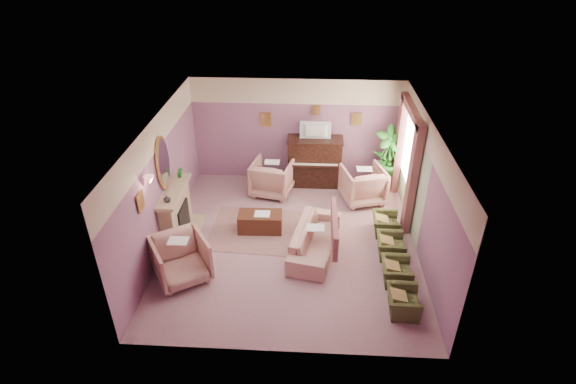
# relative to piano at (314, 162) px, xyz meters

# --- Properties ---
(floor) EXTENTS (5.50, 6.00, 0.01)m
(floor) POSITION_rel_piano_xyz_m (-0.50, -2.68, -0.65)
(floor) COLOR gray
(floor) RESTS_ON ground
(ceiling) EXTENTS (5.50, 6.00, 0.01)m
(ceiling) POSITION_rel_piano_xyz_m (-0.50, -2.68, 2.15)
(ceiling) COLOR white
(ceiling) RESTS_ON wall_back
(wall_back) EXTENTS (5.50, 0.02, 2.80)m
(wall_back) POSITION_rel_piano_xyz_m (-0.50, 0.32, 0.75)
(wall_back) COLOR slate
(wall_back) RESTS_ON floor
(wall_front) EXTENTS (5.50, 0.02, 2.80)m
(wall_front) POSITION_rel_piano_xyz_m (-0.50, -5.68, 0.75)
(wall_front) COLOR slate
(wall_front) RESTS_ON floor
(wall_left) EXTENTS (0.02, 6.00, 2.80)m
(wall_left) POSITION_rel_piano_xyz_m (-3.25, -2.68, 0.75)
(wall_left) COLOR slate
(wall_left) RESTS_ON floor
(wall_right) EXTENTS (0.02, 6.00, 2.80)m
(wall_right) POSITION_rel_piano_xyz_m (2.25, -2.68, 0.75)
(wall_right) COLOR slate
(wall_right) RESTS_ON floor
(picture_rail_band) EXTENTS (5.50, 0.01, 0.65)m
(picture_rail_band) POSITION_rel_piano_xyz_m (-0.50, 0.31, 1.82)
(picture_rail_band) COLOR beige
(picture_rail_band) RESTS_ON wall_back
(stripe_panel) EXTENTS (0.01, 3.00, 2.15)m
(stripe_panel) POSITION_rel_piano_xyz_m (2.23, -1.38, 0.42)
(stripe_panel) COLOR #A8BB97
(stripe_panel) RESTS_ON wall_right
(fireplace_surround) EXTENTS (0.30, 1.40, 1.10)m
(fireplace_surround) POSITION_rel_piano_xyz_m (-3.09, -2.48, -0.10)
(fireplace_surround) COLOR tan
(fireplace_surround) RESTS_ON floor
(fireplace_inset) EXTENTS (0.18, 0.72, 0.68)m
(fireplace_inset) POSITION_rel_piano_xyz_m (-2.99, -2.48, -0.25)
(fireplace_inset) COLOR black
(fireplace_inset) RESTS_ON floor
(fire_ember) EXTENTS (0.06, 0.54, 0.10)m
(fire_ember) POSITION_rel_piano_xyz_m (-2.95, -2.48, -0.43)
(fire_ember) COLOR #EF5E34
(fire_ember) RESTS_ON floor
(mantel_shelf) EXTENTS (0.40, 1.55, 0.07)m
(mantel_shelf) POSITION_rel_piano_xyz_m (-3.06, -2.48, 0.47)
(mantel_shelf) COLOR tan
(mantel_shelf) RESTS_ON fireplace_surround
(hearth) EXTENTS (0.55, 1.50, 0.02)m
(hearth) POSITION_rel_piano_xyz_m (-2.89, -2.48, -0.64)
(hearth) COLOR tan
(hearth) RESTS_ON floor
(mirror_frame) EXTENTS (0.04, 0.72, 1.20)m
(mirror_frame) POSITION_rel_piano_xyz_m (-3.20, -2.48, 1.15)
(mirror_frame) COLOR tan
(mirror_frame) RESTS_ON wall_left
(mirror_glass) EXTENTS (0.01, 0.60, 1.06)m
(mirror_glass) POSITION_rel_piano_xyz_m (-3.17, -2.48, 1.15)
(mirror_glass) COLOR silver
(mirror_glass) RESTS_ON wall_left
(sconce_shade) EXTENTS (0.20, 0.20, 0.16)m
(sconce_shade) POSITION_rel_piano_xyz_m (-3.12, -3.53, 1.33)
(sconce_shade) COLOR #FFA497
(sconce_shade) RESTS_ON wall_left
(piano) EXTENTS (1.40, 0.60, 1.30)m
(piano) POSITION_rel_piano_xyz_m (0.00, 0.00, 0.00)
(piano) COLOR black
(piano) RESTS_ON floor
(piano_keyshelf) EXTENTS (1.30, 0.12, 0.06)m
(piano_keyshelf) POSITION_rel_piano_xyz_m (-0.00, -0.35, 0.07)
(piano_keyshelf) COLOR black
(piano_keyshelf) RESTS_ON piano
(piano_keys) EXTENTS (1.20, 0.08, 0.02)m
(piano_keys) POSITION_rel_piano_xyz_m (0.00, -0.35, 0.11)
(piano_keys) COLOR #F4E4CE
(piano_keys) RESTS_ON piano
(piano_top) EXTENTS (1.45, 0.65, 0.04)m
(piano_top) POSITION_rel_piano_xyz_m (0.00, 0.00, 0.66)
(piano_top) COLOR black
(piano_top) RESTS_ON piano
(television) EXTENTS (0.80, 0.12, 0.48)m
(television) POSITION_rel_piano_xyz_m (0.00, -0.05, 0.95)
(television) COLOR black
(television) RESTS_ON piano
(print_back_left) EXTENTS (0.30, 0.03, 0.38)m
(print_back_left) POSITION_rel_piano_xyz_m (-1.30, 0.28, 1.07)
(print_back_left) COLOR tan
(print_back_left) RESTS_ON wall_back
(print_back_right) EXTENTS (0.26, 0.03, 0.34)m
(print_back_right) POSITION_rel_piano_xyz_m (1.05, 0.28, 1.13)
(print_back_right) COLOR tan
(print_back_right) RESTS_ON wall_back
(print_back_mid) EXTENTS (0.22, 0.03, 0.26)m
(print_back_mid) POSITION_rel_piano_xyz_m (0.00, 0.28, 1.35)
(print_back_mid) COLOR tan
(print_back_mid) RESTS_ON wall_back
(print_left_wall) EXTENTS (0.03, 0.28, 0.36)m
(print_left_wall) POSITION_rel_piano_xyz_m (-3.21, -3.88, 1.07)
(print_left_wall) COLOR tan
(print_left_wall) RESTS_ON wall_left
(window_blind) EXTENTS (0.03, 1.40, 1.80)m
(window_blind) POSITION_rel_piano_xyz_m (2.20, -1.13, 1.05)
(window_blind) COLOR beige
(window_blind) RESTS_ON wall_right
(curtain_left) EXTENTS (0.16, 0.34, 2.60)m
(curtain_left) POSITION_rel_piano_xyz_m (2.12, -2.05, 0.65)
(curtain_left) COLOR brown
(curtain_left) RESTS_ON floor
(curtain_right) EXTENTS (0.16, 0.34, 2.60)m
(curtain_right) POSITION_rel_piano_xyz_m (2.12, -0.21, 0.65)
(curtain_right) COLOR brown
(curtain_right) RESTS_ON floor
(pelmet) EXTENTS (0.16, 2.20, 0.16)m
(pelmet) POSITION_rel_piano_xyz_m (2.12, -1.13, 1.91)
(pelmet) COLOR brown
(pelmet) RESTS_ON wall_right
(mantel_plant) EXTENTS (0.16, 0.16, 0.28)m
(mantel_plant) POSITION_rel_piano_xyz_m (-3.05, -1.93, 0.64)
(mantel_plant) COLOR #2B8428
(mantel_plant) RESTS_ON mantel_shelf
(mantel_vase) EXTENTS (0.16, 0.16, 0.16)m
(mantel_vase) POSITION_rel_piano_xyz_m (-3.05, -2.98, 0.58)
(mantel_vase) COLOR beige
(mantel_vase) RESTS_ON mantel_shelf
(area_rug) EXTENTS (2.60, 1.94, 0.01)m
(area_rug) POSITION_rel_piano_xyz_m (-1.11, -2.28, -0.64)
(area_rug) COLOR #91645E
(area_rug) RESTS_ON floor
(coffee_table) EXTENTS (1.01, 0.53, 0.45)m
(coffee_table) POSITION_rel_piano_xyz_m (-1.22, -2.26, -0.43)
(coffee_table) COLOR #482416
(coffee_table) RESTS_ON floor
(table_paper) EXTENTS (0.35, 0.28, 0.01)m
(table_paper) POSITION_rel_piano_xyz_m (-1.17, -2.26, -0.20)
(table_paper) COLOR white
(table_paper) RESTS_ON coffee_table
(sofa) EXTENTS (0.69, 2.07, 0.83)m
(sofa) POSITION_rel_piano_xyz_m (0.04, -2.93, -0.23)
(sofa) COLOR tan
(sofa) RESTS_ON floor
(sofa_throw) EXTENTS (0.10, 1.57, 0.57)m
(sofa_throw) POSITION_rel_piano_xyz_m (0.44, -2.93, -0.05)
(sofa_throw) COLOR brown
(sofa_throw) RESTS_ON sofa
(floral_armchair_left) EXTENTS (0.98, 0.98, 1.02)m
(floral_armchair_left) POSITION_rel_piano_xyz_m (-1.09, -0.57, -0.14)
(floral_armchair_left) COLOR tan
(floral_armchair_left) RESTS_ON floor
(floral_armchair_right) EXTENTS (0.98, 0.98, 1.02)m
(floral_armchair_right) POSITION_rel_piano_xyz_m (1.23, -0.81, -0.14)
(floral_armchair_right) COLOR tan
(floral_armchair_right) RESTS_ON floor
(floral_armchair_front) EXTENTS (0.98, 0.98, 1.02)m
(floral_armchair_front) POSITION_rel_piano_xyz_m (-2.59, -3.97, -0.14)
(floral_armchair_front) COLOR tan
(floral_armchair_front) RESTS_ON floor
(olive_chair_a) EXTENTS (0.48, 0.68, 0.59)m
(olive_chair_a) POSITION_rel_piano_xyz_m (1.64, -4.64, -0.36)
(olive_chair_a) COLOR #454B24
(olive_chair_a) RESTS_ON floor
(olive_chair_b) EXTENTS (0.48, 0.68, 0.59)m
(olive_chair_b) POSITION_rel_piano_xyz_m (1.64, -3.82, -0.36)
(olive_chair_b) COLOR #454B24
(olive_chair_b) RESTS_ON floor
(olive_chair_c) EXTENTS (0.48, 0.68, 0.59)m
(olive_chair_c) POSITION_rel_piano_xyz_m (1.64, -3.00, -0.36)
(olive_chair_c) COLOR #454B24
(olive_chair_c) RESTS_ON floor
(olive_chair_d) EXTENTS (0.48, 0.68, 0.59)m
(olive_chair_d) POSITION_rel_piano_xyz_m (1.64, -2.18, -0.36)
(olive_chair_d) COLOR #454B24
(olive_chair_d) RESTS_ON floor
(side_table) EXTENTS (0.52, 0.52, 0.70)m
(side_table) POSITION_rel_piano_xyz_m (1.83, -0.12, -0.30)
(side_table) COLOR white
(side_table) RESTS_ON floor
(side_plant_big) EXTENTS (0.30, 0.30, 0.34)m
(side_plant_big) POSITION_rel_piano_xyz_m (1.83, -0.12, 0.22)
(side_plant_big) COLOR #2B8428
(side_plant_big) RESTS_ON side_table
(side_plant_small) EXTENTS (0.16, 0.16, 0.28)m
(side_plant_small) POSITION_rel_piano_xyz_m (1.95, -0.22, 0.19)
(side_plant_small) COLOR #2B8428
(side_plant_small) RESTS_ON side_table
(palm_pot) EXTENTS (0.34, 0.34, 0.34)m
(palm_pot) POSITION_rel_piano_xyz_m (1.90, -0.20, -0.48)
(palm_pot) COLOR #9D453A
(palm_pot) RESTS_ON floor
(palm_plant) EXTENTS (0.76, 0.76, 1.44)m
(palm_plant) POSITION_rel_piano_xyz_m (1.90, -0.20, 0.41)
(palm_plant) COLOR #2B8428
(palm_plant) RESTS_ON palm_pot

